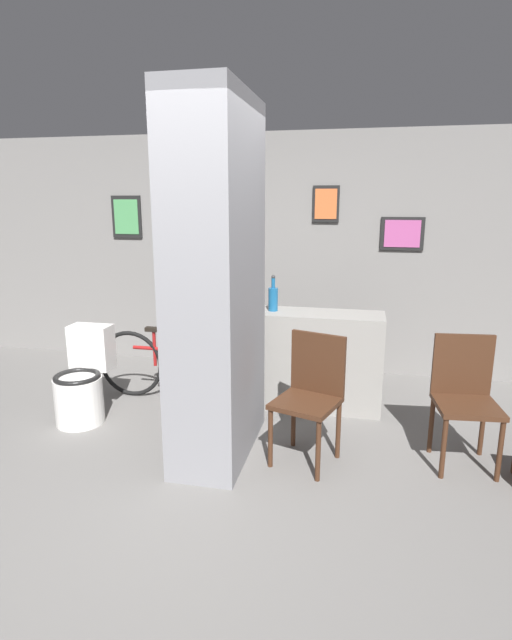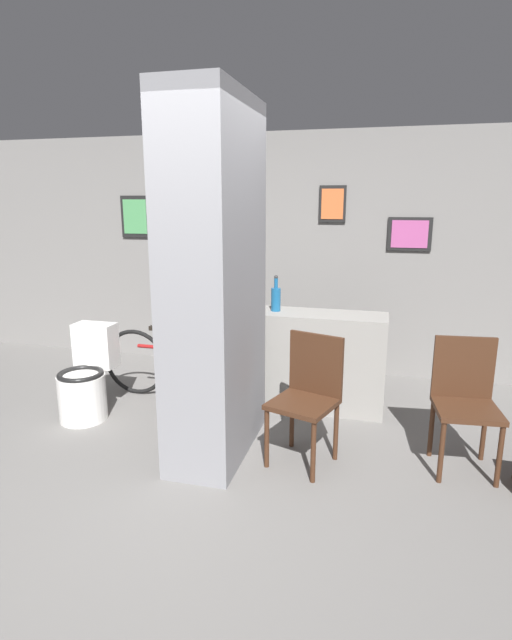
% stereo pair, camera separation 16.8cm
% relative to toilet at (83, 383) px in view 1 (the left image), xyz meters
% --- Properties ---
extents(ground_plane, '(14.00, 14.00, 0.00)m').
position_rel_toilet_xyz_m(ground_plane, '(1.23, -0.81, -0.33)').
color(ground_plane, slate).
extents(wall_back, '(8.00, 0.09, 2.60)m').
position_rel_toilet_xyz_m(wall_back, '(1.23, 1.82, 0.97)').
color(wall_back, gray).
rests_on(wall_back, ground_plane).
extents(pillar_center, '(0.52, 1.09, 2.60)m').
position_rel_toilet_xyz_m(pillar_center, '(1.32, -0.27, 0.97)').
color(pillar_center, gray).
rests_on(pillar_center, ground_plane).
extents(counter_shelf, '(1.48, 0.44, 0.90)m').
position_rel_toilet_xyz_m(counter_shelf, '(1.82, 0.74, 0.12)').
color(counter_shelf, gray).
rests_on(counter_shelf, ground_plane).
extents(toilet, '(0.41, 0.57, 0.81)m').
position_rel_toilet_xyz_m(toilet, '(0.00, 0.00, 0.00)').
color(toilet, white).
rests_on(toilet, ground_plane).
extents(chair_near_pillar, '(0.54, 0.54, 0.94)m').
position_rel_toilet_xyz_m(chair_near_pillar, '(2.02, -0.26, 0.19)').
color(chair_near_pillar, '#422616').
rests_on(chair_near_pillar, ground_plane).
extents(chair_by_doorway, '(0.47, 0.47, 0.94)m').
position_rel_toilet_xyz_m(chair_by_doorway, '(3.11, -0.06, 0.19)').
color(chair_by_doorway, '#422616').
rests_on(chair_by_doorway, ground_plane).
extents(bicycle, '(1.70, 0.42, 0.71)m').
position_rel_toilet_xyz_m(bicycle, '(0.69, 0.59, 0.01)').
color(bicycle, black).
rests_on(bicycle, ground_plane).
extents(bottle_tall, '(0.09, 0.09, 0.33)m').
position_rel_toilet_xyz_m(bottle_tall, '(1.55, 0.74, 0.69)').
color(bottle_tall, '#19598C').
rests_on(bottle_tall, counter_shelf).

